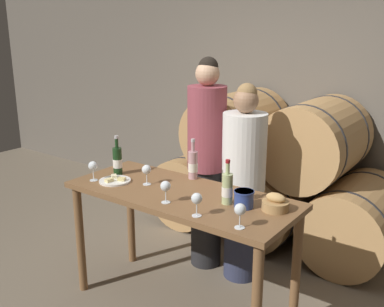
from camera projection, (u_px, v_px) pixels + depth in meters
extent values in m
plane|color=#726654|center=(181.00, 306.00, 3.37)|extent=(10.00, 10.00, 0.00)
cube|color=#60594F|center=(303.00, 69.00, 4.51)|extent=(10.00, 0.12, 3.20)
cylinder|color=tan|center=(203.00, 185.00, 4.85)|extent=(0.74, 0.94, 0.74)
cylinder|color=#2D2D33|center=(186.00, 193.00, 4.62)|extent=(0.75, 0.02, 0.75)
cylinder|color=#2D2D33|center=(218.00, 177.00, 5.08)|extent=(0.75, 0.02, 0.75)
cylinder|color=tan|center=(271.00, 201.00, 4.39)|extent=(0.74, 0.94, 0.74)
cylinder|color=#2D2D33|center=(256.00, 211.00, 4.16)|extent=(0.75, 0.02, 0.75)
cylinder|color=#2D2D33|center=(284.00, 192.00, 4.62)|extent=(0.75, 0.02, 0.75)
cylinder|color=tan|center=(355.00, 222.00, 3.93)|extent=(0.74, 0.94, 0.74)
cylinder|color=#2D2D33|center=(344.00, 234.00, 3.70)|extent=(0.75, 0.02, 0.75)
cylinder|color=#2D2D33|center=(365.00, 211.00, 4.16)|extent=(0.75, 0.02, 0.75)
cylinder|color=tan|center=(237.00, 130.00, 4.44)|extent=(0.74, 0.94, 0.74)
cylinder|color=#2D2D33|center=(221.00, 135.00, 4.20)|extent=(0.75, 0.02, 0.75)
cylinder|color=#2D2D33|center=(252.00, 124.00, 4.67)|extent=(0.75, 0.02, 0.75)
cylinder|color=tan|center=(316.00, 142.00, 3.98)|extent=(0.74, 0.94, 0.74)
cylinder|color=#2D2D33|center=(303.00, 149.00, 3.74)|extent=(0.75, 0.02, 0.75)
cylinder|color=#2D2D33|center=(328.00, 135.00, 4.21)|extent=(0.75, 0.02, 0.75)
cylinder|color=brown|center=(80.00, 239.00, 3.47)|extent=(0.06, 0.06, 0.87)
cylinder|color=brown|center=(131.00, 215.00, 3.90)|extent=(0.06, 0.06, 0.87)
cylinder|color=brown|center=(296.00, 270.00, 3.03)|extent=(0.06, 0.06, 0.87)
cube|color=brown|center=(180.00, 195.00, 3.12)|extent=(1.65, 0.68, 0.04)
cylinder|color=#232326|center=(206.00, 217.00, 3.87)|extent=(0.26, 0.26, 0.87)
cylinder|color=#8C3D47|center=(207.00, 128.00, 3.65)|extent=(0.32, 0.32, 0.69)
sphere|color=tan|center=(207.00, 74.00, 3.53)|extent=(0.19, 0.19, 0.19)
sphere|color=black|center=(208.00, 67.00, 3.53)|extent=(0.16, 0.16, 0.16)
cylinder|color=#2D334C|center=(242.00, 233.00, 3.68)|extent=(0.28, 0.28, 0.77)
cylinder|color=silver|center=(244.00, 152.00, 3.49)|extent=(0.35, 0.35, 0.61)
sphere|color=#997051|center=(246.00, 101.00, 3.38)|extent=(0.19, 0.19, 0.19)
sphere|color=olive|center=(247.00, 93.00, 3.37)|extent=(0.16, 0.16, 0.16)
cylinder|color=#193819|center=(117.00, 161.00, 3.47)|extent=(0.07, 0.07, 0.21)
cylinder|color=#193819|center=(117.00, 143.00, 3.44)|extent=(0.03, 0.03, 0.08)
cylinder|color=#B7B7BC|center=(116.00, 137.00, 3.42)|extent=(0.03, 0.03, 0.02)
cylinder|color=white|center=(118.00, 163.00, 3.48)|extent=(0.07, 0.07, 0.07)
cylinder|color=#ADBC7F|center=(227.00, 189.00, 2.90)|extent=(0.07, 0.07, 0.20)
cylinder|color=#ADBC7F|center=(228.00, 169.00, 2.86)|extent=(0.03, 0.03, 0.08)
cylinder|color=maroon|center=(228.00, 161.00, 2.84)|extent=(0.03, 0.03, 0.02)
cylinder|color=white|center=(227.00, 191.00, 2.90)|extent=(0.07, 0.07, 0.06)
cylinder|color=#BC8E93|center=(193.00, 165.00, 3.38)|extent=(0.07, 0.07, 0.21)
cylinder|color=#BC8E93|center=(193.00, 147.00, 3.34)|extent=(0.03, 0.03, 0.08)
cylinder|color=#B7B7BC|center=(193.00, 140.00, 3.32)|extent=(0.03, 0.03, 0.02)
cylinder|color=white|center=(193.00, 167.00, 3.38)|extent=(0.07, 0.07, 0.07)
cylinder|color=navy|center=(244.00, 199.00, 2.85)|extent=(0.12, 0.12, 0.11)
cylinder|color=navy|center=(244.00, 192.00, 2.84)|extent=(0.13, 0.13, 0.01)
cylinder|color=#A87F4C|center=(275.00, 206.00, 2.81)|extent=(0.17, 0.17, 0.06)
ellipsoid|color=tan|center=(276.00, 198.00, 2.80)|extent=(0.13, 0.08, 0.06)
cylinder|color=white|center=(115.00, 181.00, 3.33)|extent=(0.23, 0.23, 0.01)
cube|color=#E0CC7F|center=(121.00, 179.00, 3.31)|extent=(0.07, 0.06, 0.02)
cube|color=beige|center=(114.00, 176.00, 3.37)|extent=(0.07, 0.07, 0.02)
cube|color=beige|center=(109.00, 180.00, 3.29)|extent=(0.05, 0.06, 0.02)
cylinder|color=white|center=(94.00, 180.00, 3.36)|extent=(0.06, 0.06, 0.00)
cylinder|color=white|center=(93.00, 175.00, 3.35)|extent=(0.01, 0.01, 0.08)
sphere|color=white|center=(93.00, 166.00, 3.33)|extent=(0.07, 0.07, 0.07)
cylinder|color=white|center=(147.00, 184.00, 3.27)|extent=(0.06, 0.06, 0.00)
cylinder|color=white|center=(147.00, 179.00, 3.26)|extent=(0.01, 0.01, 0.08)
sphere|color=white|center=(147.00, 169.00, 3.24)|extent=(0.07, 0.07, 0.07)
cylinder|color=white|center=(166.00, 202.00, 2.94)|extent=(0.06, 0.06, 0.00)
cylinder|color=white|center=(166.00, 196.00, 2.93)|extent=(0.01, 0.01, 0.08)
sphere|color=white|center=(166.00, 186.00, 2.91)|extent=(0.07, 0.07, 0.07)
cylinder|color=white|center=(197.00, 216.00, 2.73)|extent=(0.06, 0.06, 0.00)
cylinder|color=white|center=(197.00, 209.00, 2.72)|extent=(0.01, 0.01, 0.08)
sphere|color=white|center=(197.00, 198.00, 2.70)|extent=(0.07, 0.07, 0.07)
cylinder|color=white|center=(240.00, 228.00, 2.57)|extent=(0.06, 0.06, 0.00)
cylinder|color=white|center=(240.00, 221.00, 2.56)|extent=(0.01, 0.01, 0.08)
sphere|color=white|center=(240.00, 209.00, 2.54)|extent=(0.07, 0.07, 0.07)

